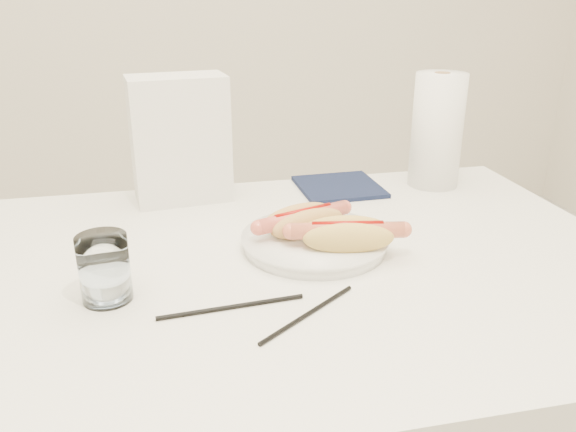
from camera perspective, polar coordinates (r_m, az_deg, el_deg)
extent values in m
cube|color=white|center=(0.94, -1.49, -5.54)|extent=(1.20, 0.80, 0.04)
cylinder|color=silver|center=(1.47, -26.07, -14.15)|extent=(0.04, 0.04, 0.71)
cylinder|color=silver|center=(1.58, 16.06, -9.92)|extent=(0.04, 0.04, 0.71)
cylinder|color=white|center=(0.97, 2.62, -2.63)|extent=(0.28, 0.28, 0.02)
ellipsoid|color=tan|center=(0.96, 2.00, -0.73)|extent=(0.14, 0.08, 0.05)
ellipsoid|color=tan|center=(0.99, 0.98, -0.14)|extent=(0.14, 0.08, 0.05)
ellipsoid|color=tan|center=(0.98, 1.48, -1.02)|extent=(0.13, 0.09, 0.03)
cylinder|color=#E36250|center=(0.97, 1.49, -0.11)|extent=(0.17, 0.08, 0.03)
cylinder|color=#990A05|center=(0.97, 1.49, 0.49)|extent=(0.11, 0.04, 0.01)
ellipsoid|color=#E5BC59|center=(0.91, 5.95, -2.18)|extent=(0.15, 0.06, 0.05)
ellipsoid|color=#E5BC59|center=(0.94, 5.68, -1.36)|extent=(0.15, 0.06, 0.05)
ellipsoid|color=#E5BC59|center=(0.93, 5.79, -2.40)|extent=(0.14, 0.08, 0.03)
cylinder|color=#D86B4C|center=(0.92, 5.83, -1.41)|extent=(0.18, 0.06, 0.03)
cylinder|color=#990A05|center=(0.92, 5.86, -0.76)|extent=(0.11, 0.03, 0.01)
cylinder|color=white|center=(0.84, -17.53, -4.91)|extent=(0.07, 0.07, 0.10)
cylinder|color=black|center=(0.81, -5.56, -8.85)|extent=(0.20, 0.02, 0.01)
cylinder|color=black|center=(0.79, 1.99, -9.53)|extent=(0.16, 0.12, 0.01)
cube|color=white|center=(1.18, -10.53, 7.38)|extent=(0.20, 0.12, 0.25)
cube|color=#101733|center=(1.26, 5.00, 2.87)|extent=(0.17, 0.17, 0.01)
cylinder|color=white|center=(1.29, 14.37, 8.10)|extent=(0.14, 0.14, 0.24)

